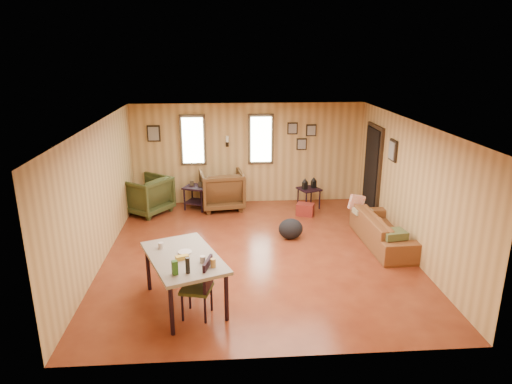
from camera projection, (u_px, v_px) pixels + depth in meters
room at (266, 186)px, 8.33m from camera, size 5.54×6.04×2.44m
sofa at (386, 225)px, 8.67m from camera, size 0.65×2.01×0.78m
recliner_brown at (222, 188)px, 10.64m from camera, size 1.08×1.03×0.99m
recliner_green at (147, 193)px, 10.33m from camera, size 1.22×1.24×0.93m
end_table at (197, 193)px, 10.62m from camera, size 0.68×0.65×0.67m
side_table at (309, 187)px, 10.66m from camera, size 0.60×0.60×0.74m
cooler at (305, 209)px, 10.28m from camera, size 0.45×0.39×0.27m
backpack at (291, 229)px, 8.98m from camera, size 0.52×0.41×0.42m
sofa_pillows at (375, 219)px, 8.65m from camera, size 0.65×1.76×0.36m
dining_table at (184, 261)px, 6.51m from camera, size 1.40×1.74×0.99m
dining_chair at (201, 285)px, 6.27m from camera, size 0.48×0.48×0.88m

